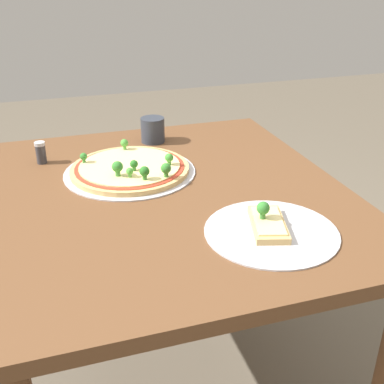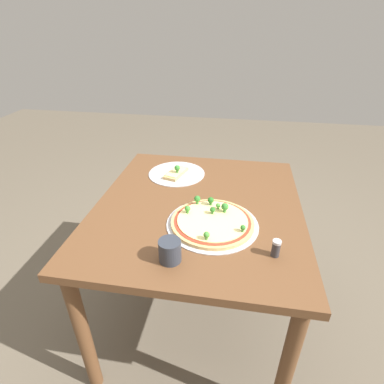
{
  "view_description": "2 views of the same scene",
  "coord_description": "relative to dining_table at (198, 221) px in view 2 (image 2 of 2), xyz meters",
  "views": [
    {
      "loc": [
        -1.15,
        0.3,
        1.33
      ],
      "look_at": [
        -0.07,
        -0.04,
        0.77
      ],
      "focal_mm": 45.0,
      "sensor_mm": 36.0,
      "label": 1
    },
    {
      "loc": [
        1.18,
        0.16,
        1.51
      ],
      "look_at": [
        -0.07,
        -0.04,
        0.77
      ],
      "focal_mm": 28.0,
      "sensor_mm": 36.0,
      "label": 2
    }
  ],
  "objects": [
    {
      "name": "pizza_tray_slice",
      "position": [
        -0.28,
        -0.16,
        0.11
      ],
      "size": [
        0.31,
        0.31,
        0.07
      ],
      "color": "#B7B7BC",
      "rests_on": "dining_table"
    },
    {
      "name": "ground_plane",
      "position": [
        0.0,
        0.0,
        -0.65
      ],
      "size": [
        8.0,
        8.0,
        0.0
      ],
      "primitive_type": "plane",
      "color": "brown"
    },
    {
      "name": "dining_table",
      "position": [
        0.0,
        0.0,
        0.0
      ],
      "size": [
        1.07,
        0.95,
        0.75
      ],
      "color": "brown",
      "rests_on": "ground_plane"
    },
    {
      "name": "drinking_cup",
      "position": [
        0.39,
        -0.05,
        0.14
      ],
      "size": [
        0.08,
        0.08,
        0.08
      ],
      "primitive_type": "cylinder",
      "color": "#2D333D",
      "rests_on": "dining_table"
    },
    {
      "name": "pizza_tray_whole",
      "position": [
        0.15,
        0.08,
        0.11
      ],
      "size": [
        0.39,
        0.39,
        0.07
      ],
      "color": "#B7B7BC",
      "rests_on": "dining_table"
    },
    {
      "name": "condiment_shaker",
      "position": [
        0.3,
        0.33,
        0.14
      ],
      "size": [
        0.03,
        0.03,
        0.07
      ],
      "color": "#333338",
      "rests_on": "dining_table"
    }
  ]
}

